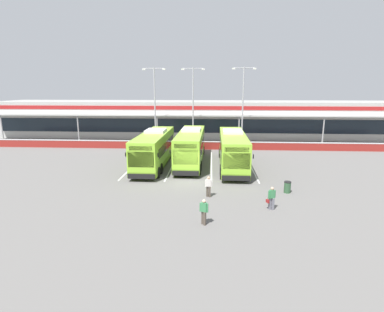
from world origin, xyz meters
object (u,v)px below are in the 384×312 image
(pedestrian_in_dark_coat, at_px, (204,211))
(litter_bin, at_px, (287,187))
(pedestrian_child, at_px, (208,186))
(coach_bus_centre, at_px, (233,150))
(pedestrian_with_handbag, at_px, (271,198))
(lamp_post_east, at_px, (243,102))
(lamp_post_centre, at_px, (193,102))
(coach_bus_leftmost, at_px, (155,149))
(coach_bus_left_centre, at_px, (191,147))
(lamp_post_west, at_px, (155,102))

(pedestrian_in_dark_coat, xyz_separation_m, litter_bin, (6.50, 6.15, -0.41))
(pedestrian_in_dark_coat, distance_m, pedestrian_child, 4.85)
(coach_bus_centre, distance_m, pedestrian_with_handbag, 11.75)
(litter_bin, bearing_deg, lamp_post_east, 95.31)
(pedestrian_in_dark_coat, height_order, lamp_post_centre, lamp_post_centre)
(coach_bus_centre, bearing_deg, pedestrian_with_handbag, -80.83)
(pedestrian_in_dark_coat, relative_size, litter_bin, 1.74)
(pedestrian_in_dark_coat, bearing_deg, coach_bus_centre, 79.32)
(pedestrian_with_handbag, relative_size, lamp_post_east, 0.15)
(coach_bus_leftmost, relative_size, coach_bus_centre, 1.00)
(pedestrian_with_handbag, relative_size, litter_bin, 1.74)
(coach_bus_centre, xyz_separation_m, pedestrian_in_dark_coat, (-2.67, -14.17, -0.91))
(coach_bus_left_centre, xyz_separation_m, lamp_post_east, (6.55, 9.83, 4.50))
(pedestrian_with_handbag, bearing_deg, lamp_post_east, 89.53)
(lamp_post_centre, bearing_deg, lamp_post_west, -175.37)
(pedestrian_with_handbag, xyz_separation_m, lamp_post_centre, (-6.75, 23.48, 5.43))
(coach_bus_left_centre, relative_size, coach_bus_centre, 1.00)
(pedestrian_with_handbag, distance_m, lamp_post_east, 23.31)
(coach_bus_left_centre, relative_size, pedestrian_child, 7.52)
(pedestrian_in_dark_coat, xyz_separation_m, lamp_post_east, (4.72, 25.28, 5.42))
(lamp_post_west, distance_m, lamp_post_east, 12.33)
(pedestrian_with_handbag, relative_size, lamp_post_centre, 0.15)
(coach_bus_centre, bearing_deg, pedestrian_child, -104.64)
(lamp_post_centre, relative_size, litter_bin, 11.83)
(coach_bus_left_centre, xyz_separation_m, coach_bus_centre, (4.50, -1.28, 0.00))
(coach_bus_leftmost, relative_size, lamp_post_centre, 1.11)
(pedestrian_in_dark_coat, relative_size, lamp_post_east, 0.15)
(pedestrian_in_dark_coat, bearing_deg, coach_bus_leftmost, 111.65)
(coach_bus_leftmost, bearing_deg, lamp_post_centre, 73.92)
(coach_bus_leftmost, height_order, coach_bus_centre, same)
(coach_bus_leftmost, distance_m, pedestrian_with_handbag, 15.45)
(coach_bus_centre, relative_size, pedestrian_in_dark_coat, 7.52)
(coach_bus_left_centre, bearing_deg, pedestrian_child, -78.98)
(pedestrian_child, xyz_separation_m, lamp_post_east, (4.49, 20.44, 5.42))
(pedestrian_in_dark_coat, bearing_deg, lamp_post_east, 79.42)
(pedestrian_in_dark_coat, bearing_deg, lamp_post_west, 106.52)
(coach_bus_centre, bearing_deg, lamp_post_centre, 112.27)
(coach_bus_centre, height_order, pedestrian_with_handbag, coach_bus_centre)
(lamp_post_west, bearing_deg, lamp_post_east, -1.71)
(coach_bus_leftmost, relative_size, lamp_post_east, 1.11)
(coach_bus_leftmost, distance_m, pedestrian_child, 11.08)
(lamp_post_west, relative_size, litter_bin, 11.83)
(lamp_post_centre, height_order, lamp_post_east, same)
(coach_bus_left_centre, distance_m, litter_bin, 12.55)
(coach_bus_left_centre, relative_size, pedestrian_with_handbag, 7.52)
(lamp_post_west, height_order, litter_bin, lamp_post_west)
(coach_bus_left_centre, height_order, pedestrian_in_dark_coat, coach_bus_left_centre)
(lamp_post_centre, bearing_deg, lamp_post_east, -6.63)
(lamp_post_west, bearing_deg, pedestrian_in_dark_coat, -73.48)
(lamp_post_west, bearing_deg, litter_bin, -54.11)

